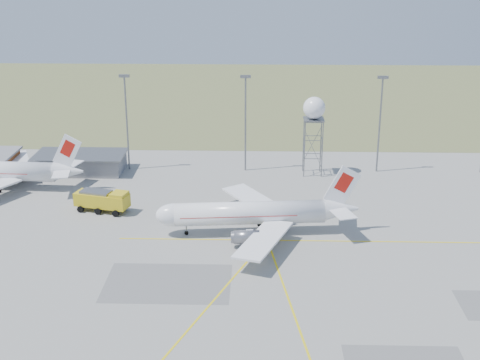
{
  "coord_description": "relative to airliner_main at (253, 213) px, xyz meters",
  "views": [
    {
      "loc": [
        -7.22,
        -69.8,
        45.66
      ],
      "look_at": [
        -10.39,
        40.0,
        6.9
      ],
      "focal_mm": 50.0,
      "sensor_mm": 36.0,
      "label": 1
    }
  ],
  "objects": [
    {
      "name": "mast_a",
      "position": [
        -27.01,
        33.11,
        8.52
      ],
      "size": [
        2.2,
        0.5,
        20.5
      ],
      "color": "slate",
      "rests_on": "ground"
    },
    {
      "name": "mast_c",
      "position": [
        25.99,
        33.11,
        8.52
      ],
      "size": [
        2.2,
        0.5,
        20.5
      ],
      "color": "slate",
      "rests_on": "ground"
    },
    {
      "name": "airliner_main",
      "position": [
        0.0,
        0.0,
        0.0
      ],
      "size": [
        34.05,
        32.97,
        11.59
      ],
      "rotation": [
        0.0,
        0.0,
        3.24
      ],
      "color": "white",
      "rests_on": "ground"
    },
    {
      "name": "ground",
      "position": [
        7.99,
        -32.89,
        -3.55
      ],
      "size": [
        400.0,
        400.0,
        0.0
      ],
      "primitive_type": "plane",
      "color": "#9F9F9A",
      "rests_on": "ground"
    },
    {
      "name": "fire_truck",
      "position": [
        -27.15,
        8.93,
        -1.66
      ],
      "size": [
        10.38,
        5.97,
        3.94
      ],
      "rotation": [
        0.0,
        0.0,
        -0.27
      ],
      "color": "gold",
      "rests_on": "ground"
    },
    {
      "name": "radar_tower",
      "position": [
        12.08,
        31.06,
        5.71
      ],
      "size": [
        4.56,
        4.56,
        16.5
      ],
      "color": "slate",
      "rests_on": "ground"
    },
    {
      "name": "grass_strip",
      "position": [
        7.99,
        107.11,
        -3.54
      ],
      "size": [
        400.0,
        120.0,
        0.03
      ],
      "primitive_type": "cube",
      "color": "#5A6738",
      "rests_on": "ground"
    },
    {
      "name": "building_grey",
      "position": [
        -37.01,
        31.11,
        -1.58
      ],
      "size": [
        19.0,
        10.0,
        3.9
      ],
      "color": "slate",
      "rests_on": "ground"
    },
    {
      "name": "mast_b",
      "position": [
        -2.01,
        33.11,
        8.52
      ],
      "size": [
        2.2,
        0.5,
        20.5
      ],
      "color": "slate",
      "rests_on": "ground"
    }
  ]
}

